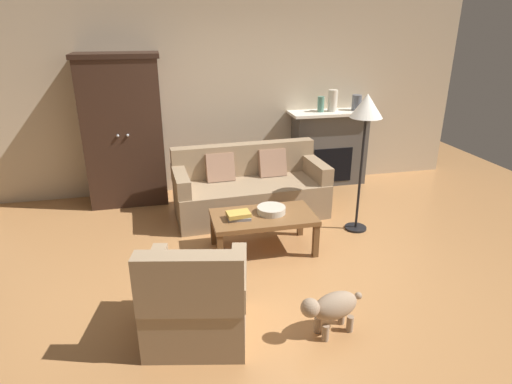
{
  "coord_description": "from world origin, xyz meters",
  "views": [
    {
      "loc": [
        -0.94,
        -3.65,
        2.34
      ],
      "look_at": [
        0.07,
        0.79,
        0.55
      ],
      "focal_mm": 30.37,
      "sensor_mm": 36.0,
      "label": 1
    }
  ],
  "objects_px": {
    "armoire": "(124,131)",
    "floor_lamp": "(366,114)",
    "book_stack": "(239,215)",
    "fruit_bowl": "(271,210)",
    "dog": "(332,307)",
    "coffee_table": "(263,220)",
    "armchair_near_left": "(196,302)",
    "mantel_vase_jade": "(321,104)",
    "mantel_vase_cream": "(333,101)",
    "fireplace": "(329,147)",
    "mantel_vase_slate": "(357,103)",
    "couch": "(250,190)"
  },
  "relations": [
    {
      "from": "armoire",
      "to": "fruit_bowl",
      "type": "distance_m",
      "value": 2.41
    },
    {
      "from": "armoire",
      "to": "fruit_bowl",
      "type": "xyz_separation_m",
      "value": [
        1.57,
        -1.74,
        -0.54
      ]
    },
    {
      "from": "couch",
      "to": "dog",
      "type": "xyz_separation_m",
      "value": [
        0.14,
        -2.47,
        -0.07
      ]
    },
    {
      "from": "mantel_vase_jade",
      "to": "book_stack",
      "type": "bearing_deg",
      "value": -130.02
    },
    {
      "from": "armoire",
      "to": "book_stack",
      "type": "xyz_separation_m",
      "value": [
        1.2,
        -1.81,
        -0.54
      ]
    },
    {
      "from": "armchair_near_left",
      "to": "dog",
      "type": "xyz_separation_m",
      "value": [
        1.04,
        -0.21,
        -0.07
      ]
    },
    {
      "from": "dog",
      "to": "couch",
      "type": "bearing_deg",
      "value": 93.24
    },
    {
      "from": "fireplace",
      "to": "mantel_vase_cream",
      "type": "relative_size",
      "value": 4.07
    },
    {
      "from": "armchair_near_left",
      "to": "floor_lamp",
      "type": "relative_size",
      "value": 0.56
    },
    {
      "from": "couch",
      "to": "armchair_near_left",
      "type": "relative_size",
      "value": 2.15
    },
    {
      "from": "fireplace",
      "to": "dog",
      "type": "bearing_deg",
      "value": -111.08
    },
    {
      "from": "book_stack",
      "to": "armchair_near_left",
      "type": "relative_size",
      "value": 0.28
    },
    {
      "from": "book_stack",
      "to": "dog",
      "type": "height_order",
      "value": "book_stack"
    },
    {
      "from": "armchair_near_left",
      "to": "dog",
      "type": "bearing_deg",
      "value": -11.2
    },
    {
      "from": "coffee_table",
      "to": "book_stack",
      "type": "distance_m",
      "value": 0.29
    },
    {
      "from": "book_stack",
      "to": "couch",
      "type": "bearing_deg",
      "value": 72.14
    },
    {
      "from": "fireplace",
      "to": "mantel_vase_jade",
      "type": "distance_m",
      "value": 0.69
    },
    {
      "from": "mantel_vase_cream",
      "to": "mantel_vase_jade",
      "type": "bearing_deg",
      "value": 180.0
    },
    {
      "from": "armchair_near_left",
      "to": "floor_lamp",
      "type": "distance_m",
      "value": 2.77
    },
    {
      "from": "fruit_bowl",
      "to": "floor_lamp",
      "type": "height_order",
      "value": "floor_lamp"
    },
    {
      "from": "book_stack",
      "to": "fireplace",
      "type": "bearing_deg",
      "value": 47.17
    },
    {
      "from": "armoire",
      "to": "floor_lamp",
      "type": "xyz_separation_m",
      "value": [
        2.69,
        -1.52,
        0.4
      ]
    },
    {
      "from": "mantel_vase_jade",
      "to": "dog",
      "type": "bearing_deg",
      "value": -108.42
    },
    {
      "from": "fruit_bowl",
      "to": "dog",
      "type": "relative_size",
      "value": 0.55
    },
    {
      "from": "couch",
      "to": "mantel_vase_jade",
      "type": "height_order",
      "value": "mantel_vase_jade"
    },
    {
      "from": "couch",
      "to": "mantel_vase_jade",
      "type": "distance_m",
      "value": 1.74
    },
    {
      "from": "armoire",
      "to": "coffee_table",
      "type": "distance_m",
      "value": 2.39
    },
    {
      "from": "book_stack",
      "to": "fruit_bowl",
      "type": "bearing_deg",
      "value": 10.53
    },
    {
      "from": "fireplace",
      "to": "armoire",
      "type": "distance_m",
      "value": 2.98
    },
    {
      "from": "book_stack",
      "to": "floor_lamp",
      "type": "height_order",
      "value": "floor_lamp"
    },
    {
      "from": "fireplace",
      "to": "floor_lamp",
      "type": "bearing_deg",
      "value": -99.25
    },
    {
      "from": "armoire",
      "to": "mantel_vase_jade",
      "type": "relative_size",
      "value": 9.01
    },
    {
      "from": "coffee_table",
      "to": "dog",
      "type": "relative_size",
      "value": 1.96
    },
    {
      "from": "fireplace",
      "to": "book_stack",
      "type": "xyz_separation_m",
      "value": [
        -1.75,
        -1.89,
        -0.11
      ]
    },
    {
      "from": "floor_lamp",
      "to": "dog",
      "type": "bearing_deg",
      "value": -120.73
    },
    {
      "from": "coffee_table",
      "to": "armchair_near_left",
      "type": "height_order",
      "value": "armchair_near_left"
    },
    {
      "from": "mantel_vase_jade",
      "to": "mantel_vase_cream",
      "type": "distance_m",
      "value": 0.19
    },
    {
      "from": "armoire",
      "to": "floor_lamp",
      "type": "height_order",
      "value": "armoire"
    },
    {
      "from": "fruit_bowl",
      "to": "mantel_vase_cream",
      "type": "height_order",
      "value": "mantel_vase_cream"
    },
    {
      "from": "fireplace",
      "to": "mantel_vase_cream",
      "type": "bearing_deg",
      "value": -90.0
    },
    {
      "from": "fireplace",
      "to": "mantel_vase_slate",
      "type": "bearing_deg",
      "value": -2.7
    },
    {
      "from": "floor_lamp",
      "to": "dog",
      "type": "relative_size",
      "value": 2.89
    },
    {
      "from": "coffee_table",
      "to": "mantel_vase_jade",
      "type": "xyz_separation_m",
      "value": [
        1.3,
        1.84,
        0.86
      ]
    },
    {
      "from": "floor_lamp",
      "to": "fruit_bowl",
      "type": "bearing_deg",
      "value": -168.8
    },
    {
      "from": "armoire",
      "to": "dog",
      "type": "relative_size",
      "value": 3.54
    },
    {
      "from": "coffee_table",
      "to": "book_stack",
      "type": "height_order",
      "value": "book_stack"
    },
    {
      "from": "armoire",
      "to": "book_stack",
      "type": "distance_m",
      "value": 2.24
    },
    {
      "from": "book_stack",
      "to": "mantel_vase_jade",
      "type": "bearing_deg",
      "value": 49.98
    },
    {
      "from": "coffee_table",
      "to": "mantel_vase_slate",
      "type": "xyz_separation_m",
      "value": [
        1.86,
        1.84,
        0.87
      ]
    },
    {
      "from": "fruit_bowl",
      "to": "mantel_vase_jade",
      "type": "distance_m",
      "value": 2.3
    }
  ]
}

